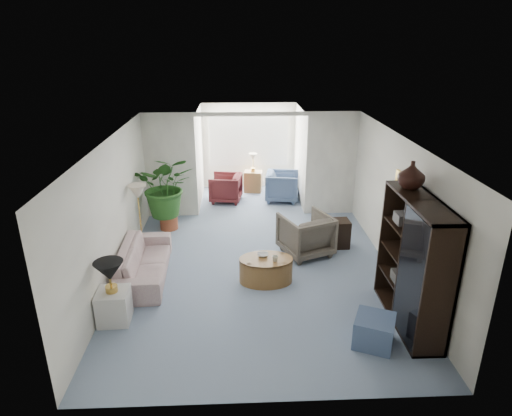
{
  "coord_description": "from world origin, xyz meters",
  "views": [
    {
      "loc": [
        -0.34,
        -7.08,
        4.09
      ],
      "look_at": [
        0.0,
        0.6,
        1.1
      ],
      "focal_mm": 31.03,
      "sensor_mm": 36.0,
      "label": 1
    }
  ],
  "objects_px": {
    "sunroom_chair_blue": "(282,186)",
    "framed_picture": "(403,188)",
    "sofa": "(144,261)",
    "coffee_bowl": "(263,255)",
    "plant_pot": "(169,222)",
    "sunroom_chair_maroon": "(226,188)",
    "entertainment_cabinet": "(414,263)",
    "sunroom_table": "(253,181)",
    "end_table": "(114,306)",
    "coffee_table": "(266,270)",
    "wingback_chair": "(306,234)",
    "ottoman": "(374,331)",
    "floor_lamp": "(137,192)",
    "side_table_dark": "(337,233)",
    "table_lamp": "(109,271)",
    "coffee_cup": "(275,259)",
    "cabinet_urn": "(412,175)"
  },
  "relations": [
    {
      "from": "plant_pot",
      "to": "sunroom_chair_maroon",
      "type": "relative_size",
      "value": 0.5
    },
    {
      "from": "coffee_table",
      "to": "entertainment_cabinet",
      "type": "distance_m",
      "value": 2.55
    },
    {
      "from": "side_table_dark",
      "to": "sunroom_table",
      "type": "bearing_deg",
      "value": 114.1
    },
    {
      "from": "framed_picture",
      "to": "sofa",
      "type": "xyz_separation_m",
      "value": [
        -4.51,
        0.19,
        -1.4
      ]
    },
    {
      "from": "sofa",
      "to": "coffee_bowl",
      "type": "distance_m",
      "value": 2.15
    },
    {
      "from": "framed_picture",
      "to": "entertainment_cabinet",
      "type": "distance_m",
      "value": 1.53
    },
    {
      "from": "floor_lamp",
      "to": "wingback_chair",
      "type": "distance_m",
      "value": 3.42
    },
    {
      "from": "coffee_table",
      "to": "coffee_cup",
      "type": "relative_size",
      "value": 8.98
    },
    {
      "from": "end_table",
      "to": "coffee_table",
      "type": "height_order",
      "value": "end_table"
    },
    {
      "from": "entertainment_cabinet",
      "to": "ottoman",
      "type": "bearing_deg",
      "value": -141.43
    },
    {
      "from": "framed_picture",
      "to": "table_lamp",
      "type": "bearing_deg",
      "value": -166.11
    },
    {
      "from": "end_table",
      "to": "sunroom_table",
      "type": "bearing_deg",
      "value": 68.6
    },
    {
      "from": "wingback_chair",
      "to": "side_table_dark",
      "type": "relative_size",
      "value": 1.59
    },
    {
      "from": "coffee_cup",
      "to": "side_table_dark",
      "type": "xyz_separation_m",
      "value": [
        1.41,
        1.45,
        -0.21
      ]
    },
    {
      "from": "sunroom_chair_maroon",
      "to": "wingback_chair",
      "type": "bearing_deg",
      "value": 36.87
    },
    {
      "from": "sofa",
      "to": "side_table_dark",
      "type": "bearing_deg",
      "value": -76.62
    },
    {
      "from": "floor_lamp",
      "to": "entertainment_cabinet",
      "type": "height_order",
      "value": "entertainment_cabinet"
    },
    {
      "from": "end_table",
      "to": "sunroom_table",
      "type": "relative_size",
      "value": 0.89
    },
    {
      "from": "entertainment_cabinet",
      "to": "sofa",
      "type": "bearing_deg",
      "value": 160.39
    },
    {
      "from": "coffee_table",
      "to": "sunroom_table",
      "type": "distance_m",
      "value": 4.92
    },
    {
      "from": "coffee_cup",
      "to": "sofa",
      "type": "bearing_deg",
      "value": 170.92
    },
    {
      "from": "table_lamp",
      "to": "entertainment_cabinet",
      "type": "bearing_deg",
      "value": -2.23
    },
    {
      "from": "coffee_cup",
      "to": "wingback_chair",
      "type": "distance_m",
      "value": 1.35
    },
    {
      "from": "entertainment_cabinet",
      "to": "sunroom_table",
      "type": "height_order",
      "value": "entertainment_cabinet"
    },
    {
      "from": "floor_lamp",
      "to": "sunroom_chair_maroon",
      "type": "bearing_deg",
      "value": 59.37
    },
    {
      "from": "framed_picture",
      "to": "wingback_chair",
      "type": "xyz_separation_m",
      "value": [
        -1.46,
        0.96,
        -1.28
      ]
    },
    {
      "from": "end_table",
      "to": "coffee_bowl",
      "type": "xyz_separation_m",
      "value": [
        2.34,
        1.18,
        0.22
      ]
    },
    {
      "from": "plant_pot",
      "to": "sunroom_chair_maroon",
      "type": "xyz_separation_m",
      "value": [
        1.26,
        1.76,
        0.2
      ]
    },
    {
      "from": "wingback_chair",
      "to": "floor_lamp",
      "type": "bearing_deg",
      "value": -28.31
    },
    {
      "from": "framed_picture",
      "to": "table_lamp",
      "type": "xyz_separation_m",
      "value": [
        -4.71,
        -1.16,
        -0.83
      ]
    },
    {
      "from": "framed_picture",
      "to": "sunroom_chair_maroon",
      "type": "xyz_separation_m",
      "value": [
        -3.11,
        4.08,
        -1.34
      ]
    },
    {
      "from": "end_table",
      "to": "coffee_bowl",
      "type": "relative_size",
      "value": 2.66
    },
    {
      "from": "plant_pot",
      "to": "table_lamp",
      "type": "bearing_deg",
      "value": -95.63
    },
    {
      "from": "sofa",
      "to": "ottoman",
      "type": "bearing_deg",
      "value": -122.35
    },
    {
      "from": "sofa",
      "to": "sunroom_table",
      "type": "height_order",
      "value": "sofa"
    },
    {
      "from": "framed_picture",
      "to": "sofa",
      "type": "height_order",
      "value": "framed_picture"
    },
    {
      "from": "plant_pot",
      "to": "sunroom_chair_maroon",
      "type": "bearing_deg",
      "value": 54.44
    },
    {
      "from": "ottoman",
      "to": "end_table",
      "type": "bearing_deg",
      "value": 169.4
    },
    {
      "from": "sofa",
      "to": "side_table_dark",
      "type": "relative_size",
      "value": 3.53
    },
    {
      "from": "cabinet_urn",
      "to": "sunroom_chair_blue",
      "type": "height_order",
      "value": "cabinet_urn"
    },
    {
      "from": "end_table",
      "to": "wingback_chair",
      "type": "distance_m",
      "value": 3.89
    },
    {
      "from": "sunroom_chair_blue",
      "to": "framed_picture",
      "type": "bearing_deg",
      "value": -149.46
    },
    {
      "from": "sunroom_chair_blue",
      "to": "coffee_cup",
      "type": "bearing_deg",
      "value": -178.43
    },
    {
      "from": "sofa",
      "to": "sunroom_table",
      "type": "distance_m",
      "value": 5.12
    },
    {
      "from": "end_table",
      "to": "side_table_dark",
      "type": "bearing_deg",
      "value": 31.52
    },
    {
      "from": "floor_lamp",
      "to": "coffee_bowl",
      "type": "distance_m",
      "value": 2.82
    },
    {
      "from": "wingback_chair",
      "to": "plant_pot",
      "type": "height_order",
      "value": "wingback_chair"
    },
    {
      "from": "ottoman",
      "to": "sofa",
      "type": "bearing_deg",
      "value": 150.24
    },
    {
      "from": "floor_lamp",
      "to": "sunroom_chair_maroon",
      "type": "height_order",
      "value": "floor_lamp"
    },
    {
      "from": "sunroom_chair_blue",
      "to": "coffee_bowl",
      "type": "bearing_deg",
      "value": 178.47
    }
  ]
}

